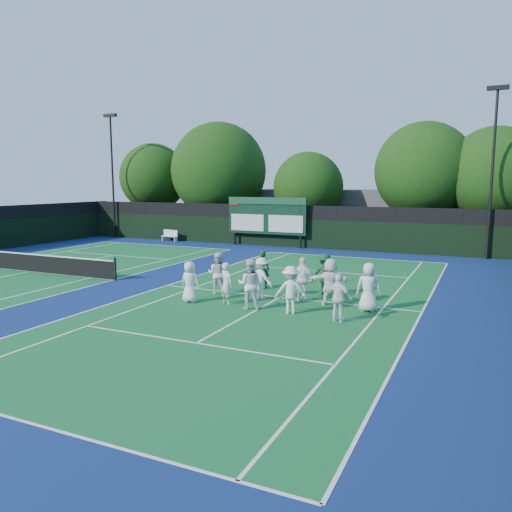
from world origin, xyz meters
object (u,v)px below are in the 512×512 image
at_px(tennis_net, 30,262).
at_px(bench, 170,235).
at_px(scoreboard, 266,216).
at_px(coach_left, 262,269).

distance_m(tennis_net, bench, 14.42).
xyz_separation_m(tennis_net, bench, (-1.20, 14.37, -0.01)).
bearing_deg(scoreboard, coach_left, -66.97).
bearing_deg(coach_left, scoreboard, -82.05).
relative_size(scoreboard, tennis_net, 0.53).
relative_size(bench, coach_left, 0.87).
bearing_deg(tennis_net, bench, 94.79).
bearing_deg(scoreboard, bench, -178.46).
distance_m(scoreboard, tennis_net, 16.26).
xyz_separation_m(scoreboard, bench, (-8.19, -0.22, -1.71)).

